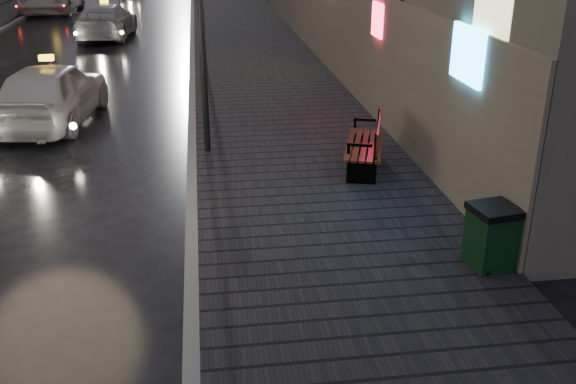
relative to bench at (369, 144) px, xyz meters
name	(u,v)px	position (x,y,z in m)	size (l,w,h in m)	color
ground	(77,316)	(-5.06, -4.46, -0.67)	(120.00, 120.00, 0.00)	black
sidewalk	(247,38)	(-1.16, 16.54, -0.60)	(4.60, 58.00, 0.15)	black
curb	(192,40)	(-3.56, 16.54, -0.60)	(0.20, 58.00, 0.15)	slate
bench	(369,144)	(0.00, 0.00, 0.00)	(1.28, 2.16, 1.04)	black
trash_bin	(491,236)	(0.74, -4.16, -0.04)	(0.71, 0.71, 0.94)	black
taxi_near	(51,93)	(-7.05, 4.65, 0.14)	(1.91, 4.74, 1.61)	silver
taxi_mid	(106,21)	(-7.30, 17.99, 0.07)	(2.09, 5.14, 1.49)	silver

